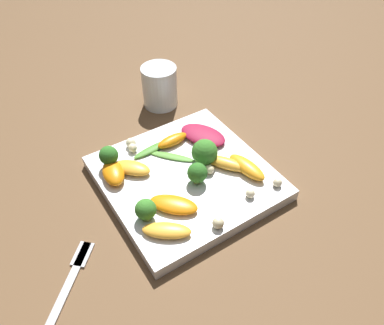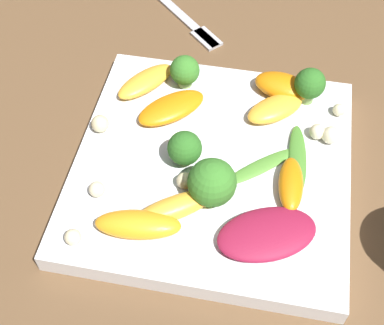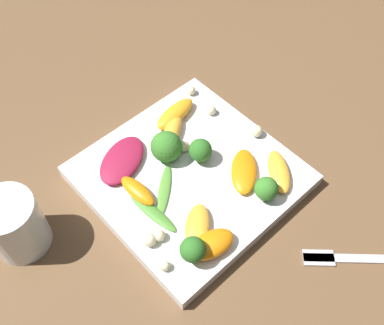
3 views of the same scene
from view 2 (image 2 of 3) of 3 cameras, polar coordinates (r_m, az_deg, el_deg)
The scene contains 24 objects.
ground_plane at distance 0.52m, azimuth 2.12°, elevation -1.21°, with size 2.40×2.40×0.00m, color brown.
plate at distance 0.51m, azimuth 2.16°, elevation -0.53°, with size 0.26×0.26×0.02m.
fork at distance 0.68m, azimuth -0.91°, elevation 15.29°, with size 0.14×0.13×0.01m.
radicchio_leaf_0 at distance 0.45m, azimuth 7.99°, elevation -7.56°, with size 0.10×0.08×0.01m.
orange_segment_0 at distance 0.56m, azimuth 9.62°, elevation 8.04°, with size 0.06×0.05×0.02m.
orange_segment_1 at distance 0.46m, azimuth -1.92°, elevation -4.85°, with size 0.08×0.06×0.02m.
orange_segment_2 at distance 0.54m, azimuth 8.84°, elevation 5.71°, with size 0.07×0.06×0.02m.
orange_segment_3 at distance 0.48m, azimuth 10.49°, elevation -2.29°, with size 0.03×0.06×0.02m.
orange_segment_4 at distance 0.53m, azimuth -2.21°, elevation 5.85°, with size 0.08×0.07×0.01m.
orange_segment_5 at distance 0.56m, azimuth -4.98°, elevation 8.62°, with size 0.06×0.07×0.01m.
orange_segment_6 at distance 0.45m, azimuth -5.78°, elevation -6.59°, with size 0.08×0.04×0.02m.
broccoli_floret_0 at distance 0.55m, azimuth 12.45°, elevation 8.13°, with size 0.03×0.03×0.04m.
broccoli_floret_1 at distance 0.56m, azimuth -0.78°, elevation 9.73°, with size 0.03×0.03×0.03m.
broccoli_floret_2 at distance 0.46m, azimuth 2.15°, elevation -2.16°, with size 0.04×0.04×0.04m.
broccoli_floret_3 at distance 0.48m, azimuth -0.78°, elevation 1.50°, with size 0.03×0.03×0.04m.
arugula_sprig_0 at distance 0.50m, azimuth 7.27°, elevation -0.70°, with size 0.07×0.06×0.00m.
arugula_sprig_1 at distance 0.51m, azimuth 11.19°, elevation 0.44°, with size 0.02×0.08×0.01m.
macadamia_nut_0 at distance 0.46m, azimuth -12.59°, elevation -7.76°, with size 0.01×0.01×0.01m.
macadamia_nut_1 at distance 0.53m, azimuth 13.24°, elevation 3.22°, with size 0.02×0.02×0.02m.
macadamia_nut_2 at distance 0.53m, azimuth -9.78°, elevation 4.10°, with size 0.02×0.02×0.02m.
macadamia_nut_3 at distance 0.48m, azimuth -10.11°, elevation -2.82°, with size 0.01×0.01×0.01m.
macadamia_nut_4 at distance 0.48m, azimuth -0.79°, elevation -1.96°, with size 0.02×0.02×0.02m.
macadamia_nut_5 at distance 0.53m, azimuth 14.59°, elevation 2.84°, with size 0.02×0.02×0.02m.
macadamia_nut_6 at distance 0.55m, azimuth 15.41°, elevation 5.44°, with size 0.01×0.01×0.01m.
Camera 2 is at (-0.04, 0.30, 0.42)m, focal length 50.00 mm.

